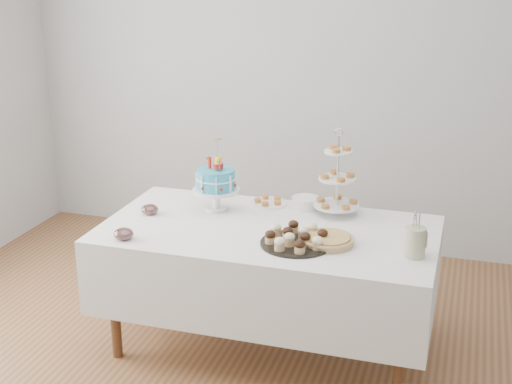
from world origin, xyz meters
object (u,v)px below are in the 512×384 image
(table, at_px, (268,264))
(birthday_cake, at_px, (216,191))
(plate_stack, at_px, (306,203))
(pastry_plate, at_px, (269,202))
(cupcake_tray, at_px, (296,237))
(pie, at_px, (328,240))
(tiered_stand, at_px, (337,179))
(utensil_pitcher, at_px, (415,241))
(jam_bowl_a, at_px, (124,234))
(jam_bowl_b, at_px, (150,210))

(table, height_order, birthday_cake, birthday_cake)
(plate_stack, xyz_separation_m, pastry_plate, (-0.24, 0.00, -0.02))
(table, xyz_separation_m, cupcake_tray, (0.21, -0.19, 0.27))
(table, height_order, pie, pie)
(tiered_stand, relative_size, utensil_pitcher, 2.16)
(birthday_cake, xyz_separation_m, plate_stack, (0.51, 0.20, -0.09))
(pie, bearing_deg, jam_bowl_a, -166.34)
(cupcake_tray, height_order, jam_bowl_a, cupcake_tray)
(birthday_cake, relative_size, plate_stack, 2.56)
(pie, xyz_separation_m, utensil_pitcher, (0.46, -0.03, 0.06))
(plate_stack, bearing_deg, utensil_pitcher, -37.93)
(cupcake_tray, distance_m, utensil_pitcher, 0.63)
(pastry_plate, xyz_separation_m, jam_bowl_b, (-0.64, -0.39, 0.01))
(table, distance_m, pastry_plate, 0.48)
(table, distance_m, cupcake_tray, 0.39)
(tiered_stand, bearing_deg, cupcake_tray, -102.19)
(birthday_cake, xyz_separation_m, utensil_pitcher, (1.23, -0.36, -0.03))
(jam_bowl_b, bearing_deg, table, -1.02)
(cupcake_tray, bearing_deg, pie, 18.77)
(plate_stack, bearing_deg, pie, -64.64)
(cupcake_tray, relative_size, plate_stack, 2.26)
(pie, bearing_deg, pastry_plate, 132.73)
(cupcake_tray, xyz_separation_m, pie, (0.16, 0.06, -0.02))
(birthday_cake, height_order, cupcake_tray, birthday_cake)
(birthday_cake, relative_size, utensil_pitcher, 1.80)
(pie, height_order, jam_bowl_b, jam_bowl_b)
(plate_stack, distance_m, pastry_plate, 0.24)
(cupcake_tray, bearing_deg, jam_bowl_b, 168.37)
(cupcake_tray, height_order, jam_bowl_b, cupcake_tray)
(utensil_pitcher, bearing_deg, tiered_stand, 123.67)
(table, distance_m, plate_stack, 0.49)
(jam_bowl_a, height_order, utensil_pitcher, utensil_pitcher)
(plate_stack, bearing_deg, jam_bowl_a, -136.60)
(jam_bowl_b, bearing_deg, tiered_stand, 17.05)
(pastry_plate, bearing_deg, utensil_pitcher, -30.31)
(pie, bearing_deg, tiered_stand, 95.75)
(pastry_plate, distance_m, utensil_pitcher, 1.11)
(cupcake_tray, xyz_separation_m, jam_bowl_b, (-0.97, 0.20, -0.01))
(table, xyz_separation_m, tiered_stand, (0.33, 0.34, 0.45))
(jam_bowl_b, bearing_deg, plate_stack, 23.80)
(birthday_cake, bearing_deg, table, -2.93)
(cupcake_tray, bearing_deg, tiered_stand, 77.81)
(pie, relative_size, tiered_stand, 0.54)
(cupcake_tray, xyz_separation_m, jam_bowl_a, (-0.93, -0.21, -0.01))
(jam_bowl_a, distance_m, jam_bowl_b, 0.41)
(pastry_plate, bearing_deg, table, -74.05)
(pie, xyz_separation_m, tiered_stand, (-0.05, 0.47, 0.20))
(table, xyz_separation_m, pastry_plate, (-0.11, 0.40, 0.24))
(birthday_cake, relative_size, jam_bowl_a, 4.02)
(table, relative_size, cupcake_tray, 4.86)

